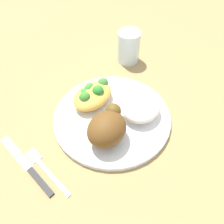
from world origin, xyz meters
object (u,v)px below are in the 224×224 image
Objects in this scene: knife at (30,169)px; mac_cheese_with_broccoli at (93,94)px; fork at (45,169)px; plate at (112,116)px; water_glass at (128,47)px; roasted_chicken at (107,128)px; rice_pile at (141,107)px.

mac_cheese_with_broccoli is at bearing 3.49° from knife.
plate is at bearing -8.93° from fork.
plate is 3.03× the size of water_glass.
water_glass is (0.28, 0.13, -0.00)m from roasted_chicken.
water_glass is at bearing 24.99° from plate.
knife is at bearing -173.72° from water_glass.
plate reaches higher than fork.
fork is (-0.20, -0.04, -0.03)m from mac_cheese_with_broccoli.
rice_pile is 1.04× the size of water_glass.
roasted_chicken is 0.54× the size of knife.
fork is (-0.19, 0.03, -0.01)m from plate.
mac_cheese_with_broccoli is 0.21m from fork.
roasted_chicken is 0.31m from water_glass.
mac_cheese_with_broccoli is (-0.04, 0.12, 0.00)m from rice_pile.
roasted_chicken is 0.89× the size of mac_cheese_with_broccoli.
mac_cheese_with_broccoli is (0.07, 0.10, -0.02)m from roasted_chicken.
rice_pile is at bearing -10.80° from roasted_chicken.
fork is at bearing -51.85° from knife.
fork is at bearing -169.24° from mac_cheese_with_broccoli.
plate is 0.07m from rice_pile.
plate is 0.22m from knife.
mac_cheese_with_broccoli reaches higher than rice_pile.
plate is at bearing 27.99° from roasted_chicken.
knife is (-0.22, -0.01, -0.03)m from mac_cheese_with_broccoli.
water_glass is (0.41, 0.07, 0.04)m from fork.
plate is 2.46× the size of mac_cheese_with_broccoli.
rice_pile reaches higher than plate.
water_glass is (0.21, 0.03, 0.01)m from mac_cheese_with_broccoli.
roasted_chicken is 1.05× the size of rice_pile.
plate is 2.01× the size of fork.
knife is (-0.15, 0.09, -0.05)m from roasted_chicken.
rice_pile is at bearing -138.63° from water_glass.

